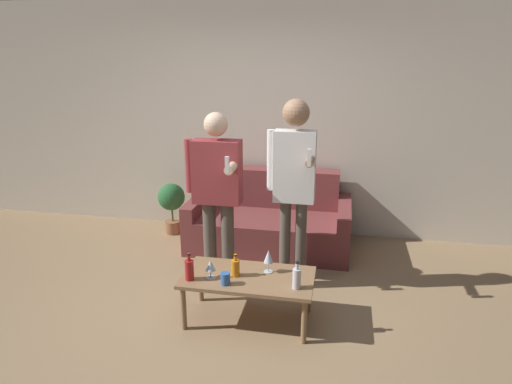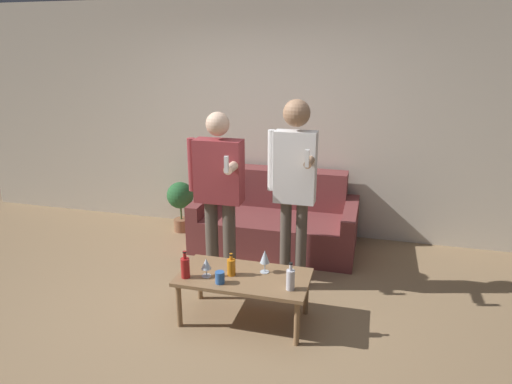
% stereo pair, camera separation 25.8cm
% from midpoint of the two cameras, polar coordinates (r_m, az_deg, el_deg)
% --- Properties ---
extents(ground_plane, '(16.00, 16.00, 0.00)m').
position_cam_midpoint_polar(ground_plane, '(3.89, -7.67, -16.18)').
color(ground_plane, '#997A56').
extents(wall_back, '(8.00, 0.06, 2.70)m').
position_cam_midpoint_polar(wall_back, '(5.40, -0.91, 9.00)').
color(wall_back, beige).
rests_on(wall_back, ground_plane).
extents(couch, '(1.77, 0.93, 0.83)m').
position_cam_midpoint_polar(couch, '(5.17, 0.39, -3.57)').
color(couch, brown).
rests_on(couch, ground_plane).
extents(coffee_table, '(1.05, 0.54, 0.40)m').
position_cam_midpoint_polar(coffee_table, '(3.74, -3.00, -11.06)').
color(coffee_table, '#8E6B47').
rests_on(coffee_table, ground_plane).
extents(bottle_orange, '(0.07, 0.07, 0.19)m').
position_cam_midpoint_polar(bottle_orange, '(3.70, -4.61, -9.39)').
color(bottle_orange, orange).
rests_on(bottle_orange, coffee_table).
extents(bottle_green, '(0.07, 0.07, 0.23)m').
position_cam_midpoint_polar(bottle_green, '(3.68, -10.36, -9.51)').
color(bottle_green, '#B21E1E').
rests_on(bottle_green, coffee_table).
extents(bottle_dark, '(0.07, 0.07, 0.22)m').
position_cam_midpoint_polar(bottle_dark, '(3.51, 2.98, -10.69)').
color(bottle_dark, silver).
rests_on(bottle_dark, coffee_table).
extents(wine_glass_near, '(0.08, 0.08, 0.19)m').
position_cam_midpoint_polar(wine_glass_near, '(3.72, -0.44, -8.14)').
color(wine_glass_near, silver).
rests_on(wine_glass_near, coffee_table).
extents(wine_glass_far, '(0.08, 0.08, 0.15)m').
position_cam_midpoint_polar(wine_glass_far, '(3.67, -7.74, -9.17)').
color(wine_glass_far, silver).
rests_on(wine_glass_far, coffee_table).
extents(cup_on_table, '(0.07, 0.07, 0.10)m').
position_cam_midpoint_polar(cup_on_table, '(3.59, -5.95, -10.75)').
color(cup_on_table, '#3366B2').
rests_on(cup_on_table, coffee_table).
extents(person_standing_left, '(0.52, 0.43, 1.62)m').
position_cam_midpoint_polar(person_standing_left, '(4.21, -6.70, 0.77)').
color(person_standing_left, brown).
rests_on(person_standing_left, ground_plane).
extents(person_standing_right, '(0.43, 0.43, 1.75)m').
position_cam_midpoint_polar(person_standing_right, '(4.01, 2.91, 1.84)').
color(person_standing_right, brown).
rests_on(person_standing_right, ground_plane).
extents(potted_plant, '(0.32, 0.32, 0.62)m').
position_cam_midpoint_polar(potted_plant, '(5.56, -11.82, -1.14)').
color(potted_plant, '#936042').
rests_on(potted_plant, ground_plane).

